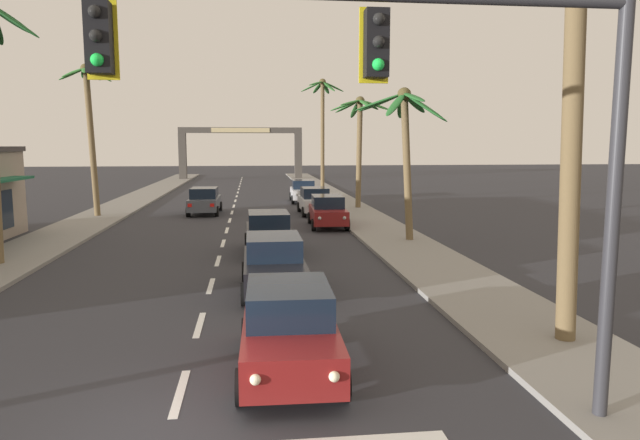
{
  "coord_description": "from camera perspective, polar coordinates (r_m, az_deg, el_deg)",
  "views": [
    {
      "loc": [
        1.34,
        -8.42,
        4.4
      ],
      "look_at": [
        3.29,
        8.0,
        2.2
      ],
      "focal_mm": 32.06,
      "sensor_mm": 36.0,
      "label": 1
    }
  ],
  "objects": [
    {
      "name": "ground_plane",
      "position": [
        9.6,
        -14.94,
        -19.98
      ],
      "size": [
        220.0,
        220.0,
        0.0
      ],
      "primitive_type": "plane",
      "color": "#2D2D33"
    },
    {
      "name": "sidewalk_right",
      "position": [
        29.47,
        5.96,
        -0.91
      ],
      "size": [
        3.2,
        110.0,
        0.14
      ],
      "primitive_type": "cube",
      "color": "gray",
      "rests_on": "ground"
    },
    {
      "name": "sidewalk_left",
      "position": [
        30.17,
        -24.34,
        -1.35
      ],
      "size": [
        3.2,
        110.0,
        0.14
      ],
      "primitive_type": "cube",
      "color": "gray",
      "rests_on": "ground"
    },
    {
      "name": "lane_markings",
      "position": [
        28.73,
        -8.52,
        -1.31
      ],
      "size": [
        4.28,
        87.75,
        0.01
      ],
      "color": "silver",
      "rests_on": "ground"
    },
    {
      "name": "traffic_signal_mast",
      "position": [
        8.28,
        7.05,
        12.75
      ],
      "size": [
        11.21,
        0.41,
        7.38
      ],
      "color": "#2D2D33",
      "rests_on": "ground"
    },
    {
      "name": "sedan_lead_at_stop_bar",
      "position": [
        11.33,
        -3.11,
        -10.68
      ],
      "size": [
        2.02,
        4.48,
        1.68
      ],
      "color": "maroon",
      "rests_on": "ground"
    },
    {
      "name": "sedan_third_in_queue",
      "position": [
        17.2,
        -4.63,
        -4.35
      ],
      "size": [
        1.96,
        4.46,
        1.68
      ],
      "color": "black",
      "rests_on": "ground"
    },
    {
      "name": "sedan_fifth_in_queue",
      "position": [
        23.18,
        -5.14,
        -1.25
      ],
      "size": [
        2.0,
        4.47,
        1.68
      ],
      "color": "black",
      "rests_on": "ground"
    },
    {
      "name": "sedan_oncoming_far",
      "position": [
        36.9,
        -11.45,
        1.91
      ],
      "size": [
        2.02,
        4.48,
        1.68
      ],
      "color": "#4C515B",
      "rests_on": "ground"
    },
    {
      "name": "sedan_parked_nearest_kerb",
      "position": [
        36.07,
        -0.53,
        1.94
      ],
      "size": [
        2.01,
        4.48,
        1.68
      ],
      "color": "silver",
      "rests_on": "ground"
    },
    {
      "name": "sedan_parked_mid_kerb",
      "position": [
        43.71,
        -1.71,
        2.92
      ],
      "size": [
        2.0,
        4.47,
        1.68
      ],
      "color": "silver",
      "rests_on": "ground"
    },
    {
      "name": "sedan_parked_far_kerb",
      "position": [
        30.49,
        0.78,
        0.9
      ],
      "size": [
        2.06,
        4.49,
        1.68
      ],
      "color": "maroon",
      "rests_on": "ground"
    },
    {
      "name": "palm_left_third",
      "position": [
        36.71,
        -22.07,
        10.18
      ],
      "size": [
        3.06,
        3.2,
        9.05
      ],
      "color": "brown",
      "rests_on": "ground"
    },
    {
      "name": "palm_right_nearest",
      "position": [
        13.42,
        24.2,
        17.02
      ],
      "size": [
        3.54,
        3.75,
        10.07
      ],
      "color": "brown",
      "rests_on": "ground"
    },
    {
      "name": "palm_right_second",
      "position": [
        25.63,
        8.52,
        9.2
      ],
      "size": [
        4.15,
        4.35,
        6.86
      ],
      "color": "brown",
      "rests_on": "ground"
    },
    {
      "name": "palm_right_third",
      "position": [
        38.74,
        3.98,
        9.24
      ],
      "size": [
        4.11,
        3.98,
        7.56
      ],
      "color": "brown",
      "rests_on": "ground"
    },
    {
      "name": "palm_right_farthest",
      "position": [
        51.83,
        0.24,
        10.45
      ],
      "size": [
        3.99,
        3.78,
        10.17
      ],
      "color": "brown",
      "rests_on": "ground"
    },
    {
      "name": "town_gateway_arch",
      "position": [
        72.54,
        -7.9,
        7.38
      ],
      "size": [
        15.25,
        0.9,
        6.47
      ],
      "color": "#423D38",
      "rests_on": "ground"
    }
  ]
}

